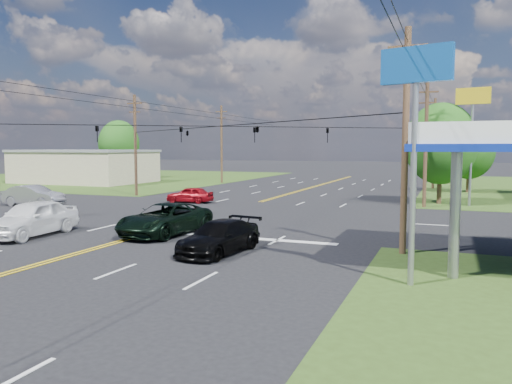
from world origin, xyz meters
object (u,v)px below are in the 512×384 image
at_px(tree_far_l, 119,144).
at_px(pickup_white, 32,218).
at_px(pole_nw, 135,144).
at_px(pickup_dkgreen, 165,219).
at_px(sedan_silver, 34,196).
at_px(tree_right_b, 469,151).
at_px(suv_black, 219,237).
at_px(pole_left_far, 222,143).
at_px(pole_right_far, 434,142).
at_px(pole_se, 405,139).
at_px(pole_ne, 426,143).
at_px(tree_right_a, 441,144).
at_px(polesign_se, 415,98).
at_px(retail_nw, 85,167).

xyz_separation_m(tree_far_l, pickup_white, (26.78, -43.36, -4.27)).
distance_m(pole_nw, pickup_dkgreen, 22.76).
bearing_deg(sedan_silver, pickup_dkgreen, -118.83).
distance_m(tree_right_b, suv_black, 37.45).
bearing_deg(pole_nw, pickup_white, -69.08).
xyz_separation_m(pole_left_far, pole_right_far, (26.00, 0.00, 0.00)).
height_order(pole_se, pole_ne, same).
xyz_separation_m(pole_se, pole_nw, (-26.00, 18.00, 0.00)).
height_order(tree_right_a, pickup_dkgreen, tree_right_a).
xyz_separation_m(pole_right_far, pickup_dkgreen, (-12.04, -36.50, -4.36)).
relative_size(pole_right_far, sedan_silver, 2.04).
height_order(pole_left_far, tree_right_b, pole_left_far).
xyz_separation_m(pole_nw, tree_far_l, (-19.00, 23.00, 0.28)).
xyz_separation_m(pole_left_far, polesign_se, (26.69, -42.02, 0.93)).
bearing_deg(pickup_dkgreen, pole_ne, 60.71).
relative_size(retail_nw, pole_ne, 1.68).
height_order(pole_nw, tree_far_l, pole_nw).
bearing_deg(pole_ne, pole_left_far, 143.84).
relative_size(pickup_dkgreen, sedan_silver, 1.19).
xyz_separation_m(retail_nw, pole_right_far, (43.00, 6.00, 3.17)).
xyz_separation_m(retail_nw, pole_left_far, (17.00, 6.00, 3.17)).
distance_m(pole_nw, polesign_se, 35.27).
bearing_deg(pickup_dkgreen, retail_nw, 140.67).
distance_m(tree_right_b, sedan_silver, 40.82).
xyz_separation_m(pole_left_far, tree_right_a, (27.00, -16.00, -0.30)).
xyz_separation_m(tree_far_l, suv_black, (37.61, -43.66, -4.50)).
xyz_separation_m(pickup_white, polesign_se, (18.91, -2.66, 5.18)).
bearing_deg(pole_left_far, pickup_dkgreen, -69.07).
bearing_deg(tree_right_b, polesign_se, -94.22).
relative_size(pole_se, pole_ne, 1.00).
bearing_deg(pole_ne, pole_se, -90.00).
height_order(pole_se, pickup_dkgreen, pole_se).
distance_m(pole_se, pole_ne, 18.00).
bearing_deg(pole_nw, pole_ne, 0.00).
xyz_separation_m(pole_ne, pole_left_far, (-26.00, 19.00, 0.25)).
bearing_deg(pole_ne, suv_black, -109.68).
height_order(pole_se, sedan_silver, pole_se).
height_order(pole_se, tree_right_b, pole_se).
xyz_separation_m(pole_se, pickup_white, (-18.22, -2.36, -3.99)).
bearing_deg(retail_nw, tree_right_b, 2.46).
relative_size(retail_nw, pole_right_far, 1.60).
bearing_deg(tree_right_a, retail_nw, 167.20).
distance_m(pole_ne, sedan_silver, 30.56).
bearing_deg(pole_nw, suv_black, -47.98).
bearing_deg(tree_right_a, sedan_silver, -156.28).
xyz_separation_m(pole_right_far, suv_black, (-7.39, -39.66, -4.47)).
xyz_separation_m(suv_black, pickup_white, (-10.83, 0.30, 0.22)).
bearing_deg(polesign_se, tree_far_l, 134.80).
distance_m(pole_right_far, suv_black, 40.58).
distance_m(tree_far_l, sedan_silver, 37.12).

